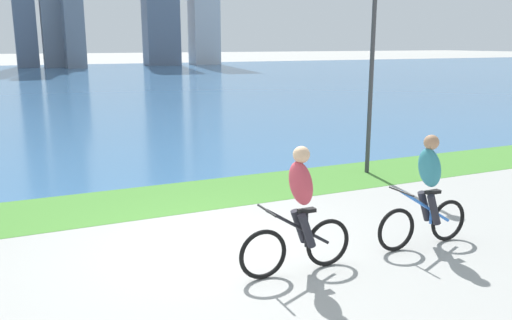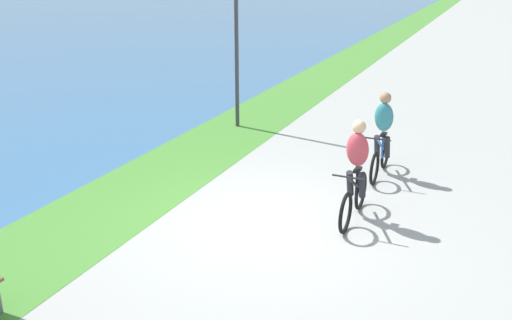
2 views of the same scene
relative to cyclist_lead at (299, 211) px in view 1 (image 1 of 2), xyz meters
The scene contains 6 objects.
ground_plane 1.66m from the cyclist_lead, 121.56° to the left, with size 300.00×300.00×0.00m, color #9E9E99.
grass_strip_bayside 4.17m from the cyclist_lead, 100.59° to the left, with size 120.00×2.11×0.01m, color #478433.
bay_water_surface 38.48m from the cyclist_lead, 91.12° to the left, with size 300.00×66.78×0.00m, color #386693.
cyclist_lead is the anchor object (origin of this frame).
cyclist_trailing 2.17m from the cyclist_lead, ahead, with size 1.65×0.52×1.69m.
lamppost_tall 6.18m from the cyclist_lead, 44.86° to the left, with size 0.28×0.28×4.30m.
Camera 1 is at (-2.49, -6.93, 3.00)m, focal length 36.94 mm.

